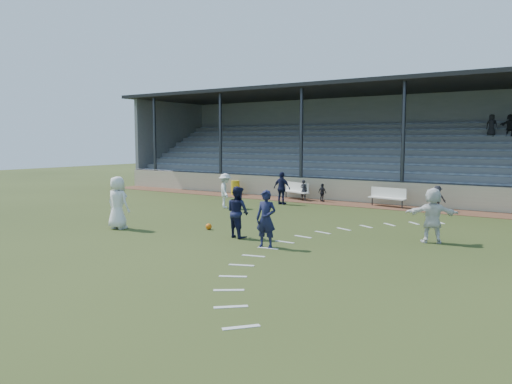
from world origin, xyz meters
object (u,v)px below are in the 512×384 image
bench_right (388,195)px  player_navy_lead (266,219)px  trash_bin (235,188)px  football (209,227)px  bench_left (296,189)px  player_white_lead (118,203)px

bench_right → player_navy_lead: bearing=-78.7°
bench_right → trash_bin: 9.82m
football → bench_left: bearing=101.2°
bench_left → player_white_lead: player_white_lead is taller
football → player_white_lead: bearing=-149.3°
trash_bin → football: size_ratio=3.68×
football → player_white_lead: (-3.00, -1.79, 0.89)m
bench_right → football: bench_right is taller
football → trash_bin: bearing=121.7°
trash_bin → player_navy_lead: bearing=-49.9°
football → player_white_lead: player_white_lead is taller
bench_right → player_navy_lead: 11.66m
bench_left → trash_bin: bench_left is taller
bench_right → player_navy_lead: size_ratio=1.12×
trash_bin → football: bearing=-58.3°
bench_left → bench_right: size_ratio=0.99×
bench_left → football: bench_left is taller
bench_right → football: bearing=-97.7°
bench_left → player_navy_lead: size_ratio=1.10×
bench_left → trash_bin: bearing=-159.6°
bench_left → football: (2.06, -10.37, -0.47)m
trash_bin → player_white_lead: (3.44, -12.20, 0.55)m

